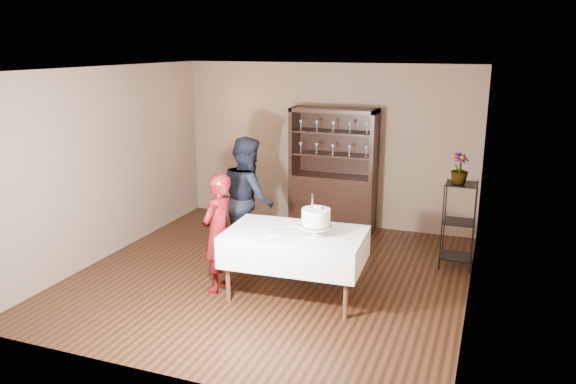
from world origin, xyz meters
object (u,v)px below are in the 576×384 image
china_hutch (333,189)px  potted_plant (460,168)px  cake_table (295,247)px  woman (218,233)px  man (248,199)px  cake (316,219)px  plant_etagere (459,222)px

china_hutch → potted_plant: china_hutch is taller
cake_table → potted_plant: size_ratio=4.10×
woman → man: man is taller
china_hutch → potted_plant: (2.04, -1.08, 0.73)m
china_hutch → cake_table: (0.31, -2.71, -0.03)m
man → cake: (1.33, -1.01, 0.15)m
china_hutch → plant_etagere: china_hutch is taller
cake_table → potted_plant: (1.73, 1.63, 0.76)m
china_hutch → plant_etagere: (2.08, -1.05, -0.01)m
cake_table → man: size_ratio=0.96×
plant_etagere → potted_plant: potted_plant is taller
china_hutch → cake_table: china_hutch is taller
china_hutch → plant_etagere: bearing=-26.8°
man → potted_plant: 2.91m
plant_etagere → man: size_ratio=0.68×
china_hutch → potted_plant: bearing=-28.0°
potted_plant → man: bearing=-166.5°
cake_table → woman: 0.97m
woman → man: (-0.10, 1.10, 0.14)m
man → cake: 1.67m
china_hutch → cake: bearing=-78.1°
cake → potted_plant: (1.45, 1.68, 0.36)m
cake → potted_plant: 2.25m
cake_table → man: man is taller
cake_table → woman: woman is taller
plant_etagere → cake_table: bearing=-136.9°
china_hutch → woman: china_hutch is taller
china_hutch → cake: 2.85m
plant_etagere → cake_table: 2.43m
cake → potted_plant: potted_plant is taller
china_hutch → woman: 2.92m
cake_table → potted_plant: bearing=43.2°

